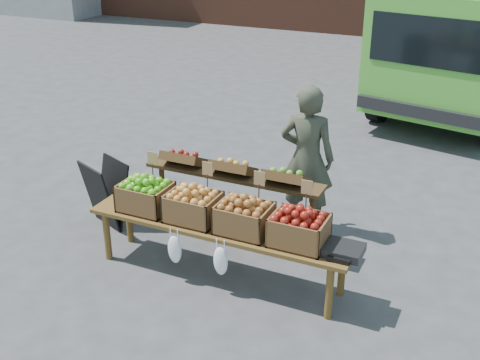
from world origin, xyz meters
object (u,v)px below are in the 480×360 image
at_px(chalkboard_sign, 106,194).
at_px(crate_red_apples, 244,218).
at_px(crate_russet_pears, 193,207).
at_px(crate_green_apples, 299,230).
at_px(vendor, 307,158).
at_px(delivery_van, 473,48).
at_px(crate_golden_apples, 145,197).
at_px(weighing_scale, 344,250).
at_px(back_table, 233,197).
at_px(display_bench, 219,251).

relative_size(chalkboard_sign, crate_red_apples, 1.58).
distance_m(crate_russet_pears, crate_green_apples, 1.10).
relative_size(vendor, crate_red_apples, 3.36).
relative_size(delivery_van, chalkboard_sign, 6.31).
relative_size(crate_russet_pears, crate_red_apples, 1.00).
bearing_deg(crate_golden_apples, delivery_van, 70.36).
xyz_separation_m(crate_golden_apples, crate_russet_pears, (0.55, 0.00, 0.00)).
xyz_separation_m(vendor, chalkboard_sign, (-2.08, -0.95, -0.44)).
xyz_separation_m(crate_russet_pears, weighing_scale, (1.52, 0.00, -0.10)).
height_order(back_table, crate_red_apples, back_table).
height_order(chalkboard_sign, crate_red_apples, crate_red_apples).
bearing_deg(chalkboard_sign, display_bench, 8.77).
height_order(crate_green_apples, weighing_scale, crate_green_apples).
bearing_deg(chalkboard_sign, crate_golden_apples, -3.64).
bearing_deg(vendor, crate_golden_apples, 40.61).
distance_m(back_table, display_bench, 0.78).
bearing_deg(chalkboard_sign, delivery_van, 85.77).
bearing_deg(crate_red_apples, chalkboard_sign, 167.96).
distance_m(crate_red_apples, crate_green_apples, 0.55).
bearing_deg(chalkboard_sign, crate_red_apples, 10.70).
distance_m(delivery_van, vendor, 5.60).
height_order(display_bench, crate_russet_pears, crate_russet_pears).
bearing_deg(back_table, crate_russet_pears, -97.26).
xyz_separation_m(delivery_van, vendor, (-1.19, -5.47, -0.28)).
relative_size(chalkboard_sign, weighing_scale, 2.33).
height_order(chalkboard_sign, crate_golden_apples, crate_golden_apples).
xyz_separation_m(vendor, crate_russet_pears, (-0.70, -1.36, -0.13)).
distance_m(delivery_van, crate_red_apples, 6.97).
bearing_deg(crate_red_apples, crate_green_apples, 0.00).
xyz_separation_m(crate_red_apples, crate_green_apples, (0.55, 0.00, 0.00)).
distance_m(crate_golden_apples, crate_red_apples, 1.10).
distance_m(crate_golden_apples, crate_green_apples, 1.65).
relative_size(vendor, weighing_scale, 4.95).
distance_m(delivery_van, crate_russet_pears, 7.10).
xyz_separation_m(display_bench, weighing_scale, (1.25, 0.00, 0.33)).
relative_size(delivery_van, back_table, 2.38).
bearing_deg(weighing_scale, crate_russet_pears, 180.00).
distance_m(chalkboard_sign, crate_russet_pears, 1.47).
bearing_deg(crate_green_apples, back_table, 144.47).
relative_size(chalkboard_sign, back_table, 0.38).
relative_size(crate_green_apples, weighing_scale, 1.47).
bearing_deg(delivery_van, back_table, -94.55).
bearing_deg(crate_red_apples, delivery_van, 78.93).
height_order(vendor, crate_golden_apples, vendor).
height_order(chalkboard_sign, weighing_scale, chalkboard_sign).
height_order(back_table, crate_golden_apples, back_table).
xyz_separation_m(back_table, weighing_scale, (1.43, -0.72, 0.09)).
xyz_separation_m(crate_golden_apples, crate_red_apples, (1.10, 0.00, 0.00)).
bearing_deg(crate_russet_pears, delivery_van, 74.56).
bearing_deg(crate_golden_apples, weighing_scale, 0.00).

